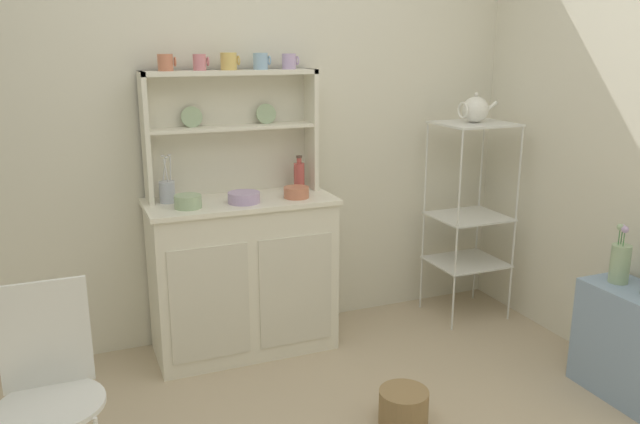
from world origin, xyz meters
The scene contains 19 objects.
wall_back centered at (0.00, 1.62, 1.25)m, with size 3.84×0.05×2.50m, color silver.
hutch_cabinet centered at (-0.12, 1.37, 0.44)m, with size 0.98×0.45×0.85m.
hutch_shelf_unit centered at (-0.12, 1.53, 1.24)m, with size 0.92×0.18×0.66m.
bakers_rack centered at (1.27, 1.30, 0.73)m, with size 0.43×0.38×1.20m.
side_shelf_blue centered at (1.44, 0.20, 0.27)m, with size 0.28×0.48×0.53m, color #849EBC.
wire_chair centered at (-1.08, 0.40, 0.52)m, with size 0.36×0.36×0.85m.
floor_basket centered at (0.33, 0.40, 0.08)m, with size 0.22×0.22×0.16m, color #93754C.
cup_terracotta_0 centered at (-0.45, 1.49, 1.55)m, with size 0.09×0.08×0.08m.
cup_rose_1 centered at (-0.28, 1.49, 1.55)m, with size 0.08×0.07×0.08m.
cup_gold_2 centered at (-0.13, 1.49, 1.55)m, with size 0.10×0.08×0.09m.
cup_sky_3 centered at (0.04, 1.49, 1.55)m, with size 0.09×0.08×0.08m.
cup_lilac_4 centered at (0.20, 1.49, 1.55)m, with size 0.09×0.07×0.08m.
bowl_mixing_large centered at (-0.41, 1.29, 0.88)m, with size 0.14×0.14×0.06m, color #9EB78E.
bowl_floral_medium centered at (-0.12, 1.29, 0.88)m, with size 0.16×0.16×0.05m, color #B79ECC.
bowl_cream_small centered at (0.16, 1.29, 0.88)m, with size 0.13×0.13×0.06m, color #C67556.
jam_bottle centered at (0.24, 1.45, 0.93)m, with size 0.06×0.06×0.19m.
utensil_jar centered at (-0.49, 1.45, 0.91)m, with size 0.08×0.08×0.25m.
porcelain_teapot centered at (1.27, 1.30, 1.27)m, with size 0.24×0.15×0.17m.
flower_vase centered at (1.44, 0.32, 0.64)m, with size 0.09×0.09×0.29m.
Camera 1 is at (-0.96, -1.78, 1.64)m, focal length 35.67 mm.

